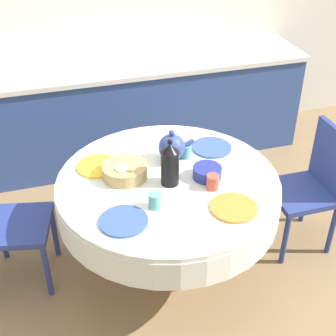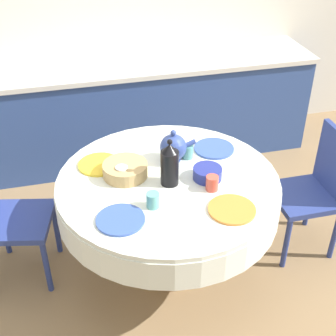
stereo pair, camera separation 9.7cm
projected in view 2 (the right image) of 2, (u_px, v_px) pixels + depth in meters
ground_plane at (168, 267)px, 3.15m from camera, size 12.00×12.00×0.00m
wall_back at (115, 0)px, 3.89m from camera, size 7.00×0.05×2.60m
kitchen_counter at (127, 111)px, 4.10m from camera, size 3.24×0.64×0.88m
dining_table at (168, 196)px, 2.82m from camera, size 1.33×1.33×0.72m
chair_left at (316, 187)px, 3.08m from camera, size 0.40×0.40×0.89m
chair_right at (4, 213)px, 2.86m from camera, size 0.48×0.48×0.89m
plate_near_left at (121, 220)px, 2.44m from camera, size 0.26×0.26×0.01m
cup_near_left at (153, 200)px, 2.51m from camera, size 0.07×0.07×0.09m
plate_near_right at (232, 209)px, 2.51m from camera, size 0.26×0.26×0.01m
cup_near_right at (212, 183)px, 2.64m from camera, size 0.07×0.07×0.09m
plate_far_left at (99, 164)px, 2.87m from camera, size 0.26×0.26×0.01m
cup_far_left at (122, 173)px, 2.72m from camera, size 0.07×0.07×0.09m
plate_far_right at (214, 148)px, 3.02m from camera, size 0.26×0.26×0.01m
cup_far_right at (188, 151)px, 2.92m from camera, size 0.07×0.07×0.09m
coffee_carafe at (170, 165)px, 2.65m from camera, size 0.11×0.11×0.29m
teapot at (173, 147)px, 2.87m from camera, size 0.23×0.17×0.22m
bread_basket at (125, 170)px, 2.76m from camera, size 0.27×0.27×0.08m
fruit_bowl at (207, 173)px, 2.74m from camera, size 0.17×0.17×0.07m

